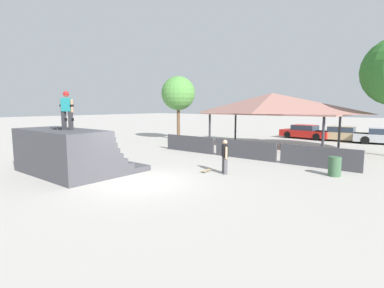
% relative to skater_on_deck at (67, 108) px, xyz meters
% --- Properties ---
extents(ground_plane, '(160.00, 160.00, 0.00)m').
position_rel_skater_on_deck_xyz_m(ground_plane, '(3.35, 1.12, -2.95)').
color(ground_plane, '#ADA8A0').
extents(quarter_pipe_ramp, '(5.00, 4.10, 2.00)m').
position_rel_skater_on_deck_xyz_m(quarter_pipe_ramp, '(-0.39, 0.21, -2.07)').
color(quarter_pipe_ramp, '#424247').
rests_on(quarter_pipe_ramp, ground).
extents(skater_on_deck, '(0.71, 0.41, 1.66)m').
position_rel_skater_on_deck_xyz_m(skater_on_deck, '(0.00, 0.00, 0.00)').
color(skater_on_deck, '#2D2D33').
rests_on(skater_on_deck, quarter_pipe_ramp).
extents(skateboard_on_deck, '(0.83, 0.21, 0.09)m').
position_rel_skater_on_deck_xyz_m(skateboard_on_deck, '(-0.59, -0.19, -0.90)').
color(skateboard_on_deck, silver).
rests_on(skateboard_on_deck, quarter_pipe_ramp).
extents(bystander_walking, '(0.51, 0.50, 1.54)m').
position_rel_skater_on_deck_xyz_m(bystander_walking, '(5.19, 4.53, -2.10)').
color(bystander_walking, '#4C4C51').
rests_on(bystander_walking, ground).
extents(skateboard_on_ground, '(0.25, 0.77, 0.09)m').
position_rel_skater_on_deck_xyz_m(skateboard_on_ground, '(4.33, 4.32, -2.89)').
color(skateboard_on_ground, blue).
rests_on(skateboard_on_ground, ground).
extents(barrier_fence, '(12.18, 0.12, 1.05)m').
position_rel_skater_on_deck_xyz_m(barrier_fence, '(3.93, 8.54, -2.43)').
color(barrier_fence, '#3D3D42').
rests_on(barrier_fence, ground).
extents(pavilion_shelter, '(9.92, 4.53, 3.97)m').
position_rel_skater_on_deck_xyz_m(pavilion_shelter, '(2.97, 14.18, 0.22)').
color(pavilion_shelter, '#2D2D33').
rests_on(pavilion_shelter, ground).
extents(tree_beside_pavilion, '(2.94, 2.94, 5.59)m').
position_rel_skater_on_deck_xyz_m(tree_beside_pavilion, '(-5.25, 13.06, 1.14)').
color(tree_beside_pavilion, brown).
rests_on(tree_beside_pavilion, ground).
extents(trash_bin, '(0.52, 0.52, 0.85)m').
position_rel_skater_on_deck_xyz_m(trash_bin, '(9.14, 7.14, -2.53)').
color(trash_bin, '#385B3D').
rests_on(trash_bin, ground).
extents(parked_car_red, '(4.70, 2.29, 1.27)m').
position_rel_skater_on_deck_xyz_m(parked_car_red, '(3.06, 21.45, -2.35)').
color(parked_car_red, red).
rests_on(parked_car_red, ground).
extents(parked_car_tan, '(4.47, 1.91, 1.27)m').
position_rel_skater_on_deck_xyz_m(parked_car_tan, '(6.19, 21.44, -2.35)').
color(parked_car_tan, tan).
rests_on(parked_car_tan, ground).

